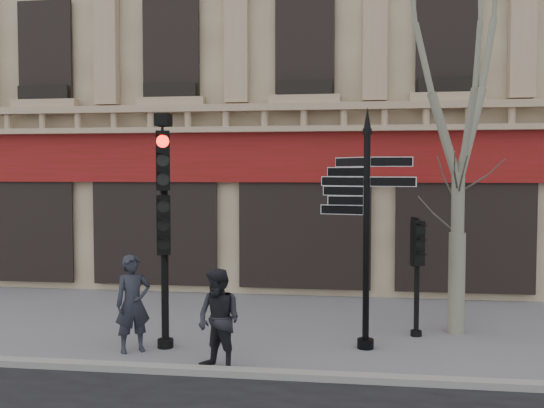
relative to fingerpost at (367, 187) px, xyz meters
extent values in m
plane|color=slate|center=(-1.50, -0.41, -2.95)|extent=(80.00, 80.00, 0.00)
cube|color=gray|center=(-1.50, -1.81, -2.89)|extent=(80.00, 0.25, 0.12)
cube|color=tan|center=(-1.50, 12.09, 6.05)|extent=(28.00, 15.00, 18.00)
cube|color=maroon|center=(-1.50, 4.47, 0.65)|extent=(28.00, 0.25, 1.30)
cube|color=tan|center=(-1.50, 4.24, 1.62)|extent=(28.00, 0.35, 0.74)
cylinder|color=black|center=(0.00, 0.00, -1.00)|extent=(0.12, 0.12, 3.89)
cylinder|color=black|center=(0.00, 0.00, -2.86)|extent=(0.30, 0.30, 0.17)
cone|color=black|center=(0.00, 0.00, 1.25)|extent=(0.13, 0.13, 0.39)
cylinder|color=black|center=(-3.64, -0.45, -0.99)|extent=(0.13, 0.13, 3.92)
cylinder|color=black|center=(-3.64, -0.45, -2.87)|extent=(0.29, 0.29, 0.16)
cube|color=black|center=(-3.64, -0.45, -0.68)|extent=(0.55, 0.47, 1.06)
cube|color=black|center=(-3.64, -0.45, 0.47)|extent=(0.55, 0.47, 1.06)
sphere|color=#FF0C05|center=(-3.64, -0.45, 0.76)|extent=(0.22, 0.22, 0.22)
cube|color=black|center=(-3.64, -0.45, 1.21)|extent=(0.33, 0.38, 0.22)
cylinder|color=black|center=(1.00, 0.98, -1.81)|extent=(0.11, 0.11, 2.27)
cylinder|color=black|center=(1.00, 0.98, -2.88)|extent=(0.24, 0.24, 0.13)
cube|color=black|center=(1.00, 0.98, -1.10)|extent=(0.44, 0.37, 0.86)
cylinder|color=gray|center=(1.81, 1.32, -1.94)|extent=(0.33, 0.33, 2.01)
cylinder|color=gray|center=(1.81, 1.32, -0.38)|extent=(0.26, 0.26, 1.28)
imported|color=#21232D|center=(-4.13, -0.78, -2.07)|extent=(0.76, 0.71, 1.75)
imported|color=black|center=(-2.38, -1.56, -2.12)|extent=(1.01, 0.94, 1.66)
camera|label=1|loc=(-0.20, -11.02, 0.28)|focal=40.00mm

